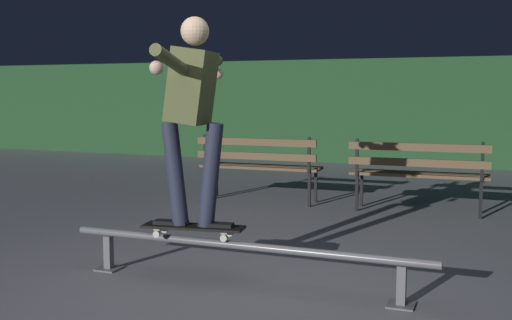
{
  "coord_description": "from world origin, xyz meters",
  "views": [
    {
      "loc": [
        1.71,
        -3.75,
        1.43
      ],
      "look_at": [
        -0.2,
        1.09,
        0.85
      ],
      "focal_mm": 42.72,
      "sensor_mm": 36.0,
      "label": 1
    }
  ],
  "objects": [
    {
      "name": "park_bench_left_center",
      "position": [
        0.89,
        3.55,
        0.54
      ],
      "size": [
        1.61,
        0.46,
        0.88
      ],
      "color": "black",
      "rests_on": "ground"
    },
    {
      "name": "hedge_backdrop",
      "position": [
        0.0,
        8.9,
        1.05
      ],
      "size": [
        24.0,
        1.2,
        2.09
      ],
      "primitive_type": "cube",
      "color": "#234C28",
      "rests_on": "ground"
    },
    {
      "name": "grind_rail",
      "position": [
        0.0,
        0.29,
        0.26
      ],
      "size": [
        2.84,
        0.18,
        0.34
      ],
      "color": "slate",
      "rests_on": "ground"
    },
    {
      "name": "skateboarder",
      "position": [
        -0.39,
        0.29,
        1.35
      ],
      "size": [
        0.63,
        1.4,
        1.56
      ],
      "color": "black",
      "rests_on": "skateboard"
    },
    {
      "name": "ground_plane",
      "position": [
        0.0,
        0.0,
        0.0
      ],
      "size": [
        90.0,
        90.0,
        0.0
      ],
      "primitive_type": "plane",
      "color": "slate"
    },
    {
      "name": "park_bench_leftmost",
      "position": [
        -1.13,
        3.55,
        0.54
      ],
      "size": [
        1.61,
        0.46,
        0.88
      ],
      "color": "black",
      "rests_on": "ground"
    },
    {
      "name": "skateboard",
      "position": [
        -0.39,
        0.29,
        0.41
      ],
      "size": [
        0.8,
        0.31,
        0.09
      ],
      "color": "black",
      "rests_on": "grind_rail"
    }
  ]
}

